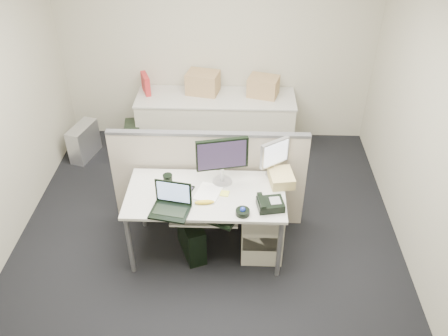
{
  "coord_description": "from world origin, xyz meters",
  "views": [
    {
      "loc": [
        0.3,
        -3.45,
        3.55
      ],
      "look_at": [
        0.17,
        0.15,
        0.92
      ],
      "focal_mm": 38.0,
      "sensor_mm": 36.0,
      "label": 1
    }
  ],
  "objects_px": {
    "laptop": "(169,202)",
    "desk_phone": "(270,204)",
    "desk": "(206,199)",
    "monitor_main": "(222,161)"
  },
  "relations": [
    {
      "from": "desk",
      "to": "desk_phone",
      "type": "distance_m",
      "value": 0.63
    },
    {
      "from": "desk",
      "to": "monitor_main",
      "type": "xyz_separation_m",
      "value": [
        0.15,
        0.18,
        0.31
      ]
    },
    {
      "from": "monitor_main",
      "to": "desk_phone",
      "type": "xyz_separation_m",
      "value": [
        0.45,
        -0.36,
        -0.21
      ]
    },
    {
      "from": "laptop",
      "to": "desk_phone",
      "type": "bearing_deg",
      "value": 16.98
    },
    {
      "from": "laptop",
      "to": "desk",
      "type": "bearing_deg",
      "value": 53.67
    },
    {
      "from": "laptop",
      "to": "desk_phone",
      "type": "distance_m",
      "value": 0.91
    },
    {
      "from": "monitor_main",
      "to": "laptop",
      "type": "height_order",
      "value": "monitor_main"
    },
    {
      "from": "laptop",
      "to": "desk_phone",
      "type": "relative_size",
      "value": 1.46
    },
    {
      "from": "desk",
      "to": "desk_phone",
      "type": "height_order",
      "value": "desk_phone"
    },
    {
      "from": "desk",
      "to": "monitor_main",
      "type": "bearing_deg",
      "value": 50.19
    }
  ]
}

